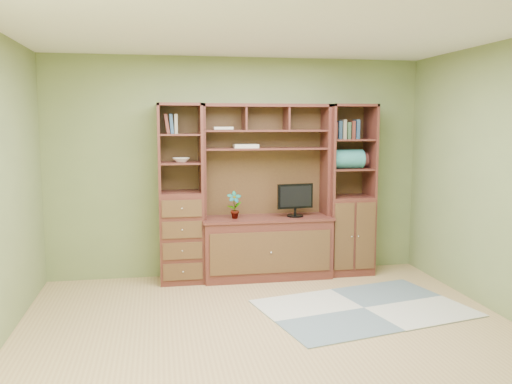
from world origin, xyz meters
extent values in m
cube|color=tan|center=(0.00, 0.00, 0.00)|extent=(4.60, 4.10, 0.04)
cube|color=white|center=(0.00, 0.00, 2.60)|extent=(4.60, 4.10, 0.04)
cube|color=olive|center=(0.00, 2.00, 1.30)|extent=(4.50, 0.04, 2.60)
cube|color=olive|center=(0.00, -2.00, 1.30)|extent=(4.50, 0.04, 2.60)
cube|color=#4D211A|center=(0.30, 1.73, 1.02)|extent=(1.54, 0.53, 2.05)
cube|color=#4D211A|center=(-0.70, 1.77, 1.02)|extent=(0.50, 0.45, 2.05)
cube|color=#4D211A|center=(1.32, 1.77, 1.02)|extent=(0.55, 0.45, 2.05)
cube|color=#939897|center=(1.03, 0.47, 0.01)|extent=(2.18, 1.69, 0.01)
cube|color=black|center=(0.63, 1.70, 1.00)|extent=(0.46, 0.25, 0.54)
imported|color=#A75A38|center=(-0.09, 1.70, 0.89)|extent=(0.17, 0.11, 0.32)
cube|color=beige|center=(0.06, 1.82, 1.56)|extent=(0.28, 0.21, 0.04)
imported|color=white|center=(-0.69, 1.77, 1.41)|extent=(0.20, 0.20, 0.05)
cube|color=#2B7271|center=(1.27, 1.73, 1.40)|extent=(0.39, 0.23, 0.23)
cube|color=brown|center=(1.40, 1.85, 1.38)|extent=(0.33, 0.19, 0.19)
camera|label=1|loc=(-0.95, -4.43, 1.84)|focal=38.00mm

